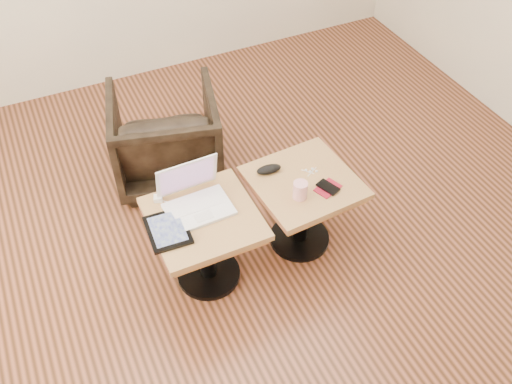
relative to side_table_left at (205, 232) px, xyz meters
name	(u,v)px	position (x,y,z in m)	size (l,w,h in m)	color
room_shell	(266,63)	(0.32, -0.05, 0.97)	(4.52, 4.52, 2.71)	#3E2312
side_table_left	(205,232)	(0.00, 0.00, 0.00)	(0.55, 0.55, 0.50)	black
side_table_right	(303,196)	(0.60, 0.02, 0.00)	(0.59, 0.59, 0.50)	black
laptop	(195,198)	(-0.01, 0.09, 0.17)	(0.34, 0.29, 0.24)	white
tablet	(168,230)	(-0.20, -0.02, 0.13)	(0.22, 0.27, 0.02)	black
charging_adapter	(158,198)	(-0.17, 0.21, 0.14)	(0.04, 0.04, 0.03)	white
glasses_case	(269,169)	(0.45, 0.16, 0.15)	(0.14, 0.06, 0.04)	black
striped_cup	(300,190)	(0.52, -0.09, 0.17)	(0.08, 0.08, 0.10)	#E25266
earbuds_tangle	(311,171)	(0.67, 0.06, 0.13)	(0.08, 0.05, 0.02)	white
phone_on_sleeve	(328,188)	(0.68, -0.09, 0.13)	(0.16, 0.14, 0.02)	maroon
armchair	(166,137)	(0.09, 0.93, -0.06)	(0.67, 0.68, 0.62)	black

